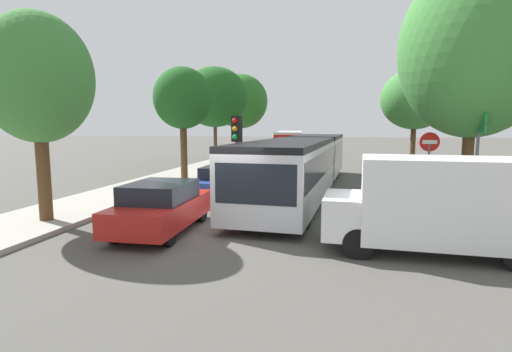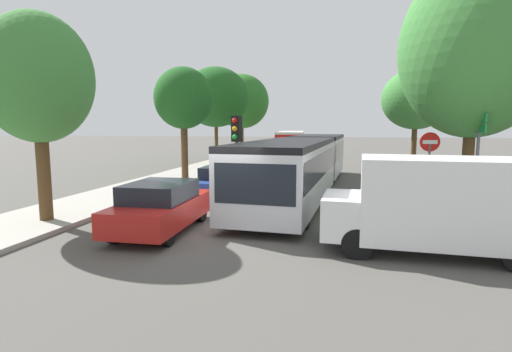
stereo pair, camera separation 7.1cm
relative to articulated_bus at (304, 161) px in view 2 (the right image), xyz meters
name	(u,v)px [view 2 (the right image)]	position (x,y,z in m)	size (l,w,h in m)	color
ground_plane	(220,236)	(-1.63, -8.01, -1.45)	(200.00, 200.00, 0.00)	#4F4C47
kerb_strip_left	(201,169)	(-7.83, 7.84, -1.38)	(3.20, 41.70, 0.14)	#9E998E
articulated_bus	(304,161)	(0.00, 0.00, 0.00)	(3.70, 16.99, 2.50)	silver
city_bus_rear	(291,141)	(-3.43, 23.69, -0.03)	(3.38, 11.52, 2.45)	red
queued_car_red	(161,207)	(-3.43, -7.90, -0.71)	(1.85, 4.20, 1.45)	#B21E19
queued_car_blue	(224,182)	(-3.20, -2.32, -0.75)	(1.74, 3.97, 1.37)	#284799
queued_car_black	(254,167)	(-3.23, 3.91, -0.74)	(1.77, 4.04, 1.39)	black
queued_car_green	(267,158)	(-3.53, 9.79, -0.73)	(1.79, 4.08, 1.41)	#236638
white_van	(440,203)	(3.93, -8.47, -0.20)	(5.09, 2.20, 2.31)	white
traffic_light	(237,142)	(-1.93, -4.94, 1.05)	(0.36, 0.39, 3.40)	#56595E
no_entry_sign	(429,158)	(4.80, -2.93, 0.43)	(0.70, 0.08, 2.82)	#56595E
direction_sign_post	(478,141)	(6.03, -4.14, 1.11)	(0.13, 1.40, 3.60)	#56595E
tree_left_near	(37,79)	(-7.34, -7.81, 3.00)	(3.26, 3.26, 6.43)	#51381E
tree_left_mid	(183,99)	(-6.89, 2.59, 3.09)	(3.22, 3.22, 6.27)	#51381E
tree_left_far	(216,97)	(-7.48, 10.40, 3.71)	(4.88, 4.88, 7.37)	#51381E
tree_left_distant	(242,101)	(-7.55, 18.68, 3.88)	(5.12, 5.12, 7.88)	#51381E
tree_right_near	(475,49)	(6.07, -3.02, 4.22)	(5.08, 5.08, 8.74)	#51381E
tree_right_mid	(416,99)	(6.07, 7.63, 3.21)	(4.09, 4.09, 6.51)	#51381E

